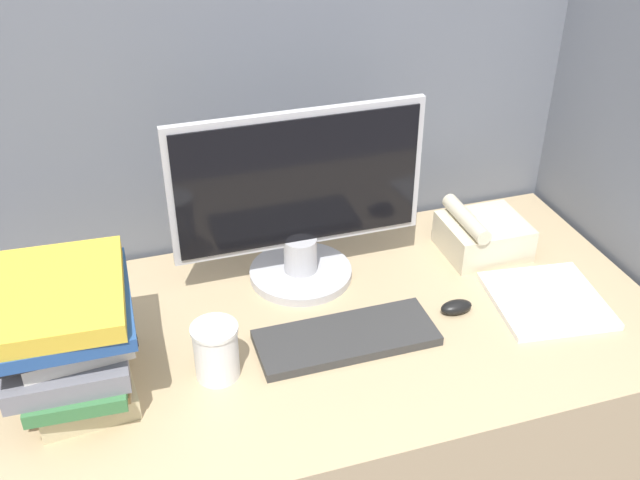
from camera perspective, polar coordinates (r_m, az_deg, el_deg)
cubicle_panel_rear at (r=1.90m, az=-3.37°, el=1.01°), size 1.83×0.04×1.47m
cubicle_panel_right at (r=1.92m, az=22.04°, el=-1.11°), size 0.04×0.80×1.47m
desk at (r=1.83m, az=0.36°, el=-15.39°), size 1.43×0.74×0.73m
monitor at (r=1.62m, az=-1.58°, el=2.61°), size 0.56×0.23×0.40m
keyboard at (r=1.53m, az=2.02°, el=-7.45°), size 0.37×0.14×0.02m
mouse at (r=1.63m, az=10.34°, el=-5.04°), size 0.07×0.04×0.03m
coffee_cup at (r=1.44m, az=-7.92°, el=-8.37°), size 0.09×0.09×0.12m
book_stack at (r=1.43m, az=-18.58°, el=-6.85°), size 0.25×0.30×0.24m
desk_telephone at (r=1.82m, az=12.24°, el=0.37°), size 0.19×0.18×0.12m
paper_pile at (r=1.71m, az=16.89°, el=-4.40°), size 0.26×0.26×0.01m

